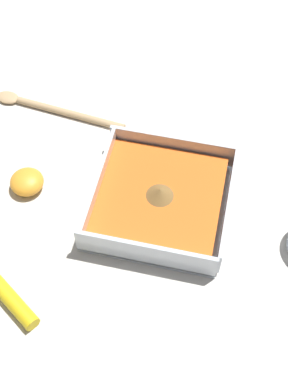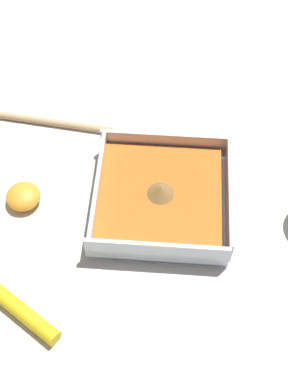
{
  "view_description": "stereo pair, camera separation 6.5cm",
  "coord_description": "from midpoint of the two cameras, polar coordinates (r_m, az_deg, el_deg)",
  "views": [
    {
      "loc": [
        0.07,
        -0.4,
        0.68
      ],
      "look_at": [
        -0.02,
        0.03,
        0.03
      ],
      "focal_mm": 50.0,
      "sensor_mm": 36.0,
      "label": 1
    },
    {
      "loc": [
        0.01,
        -0.41,
        0.68
      ],
      "look_at": [
        -0.02,
        0.03,
        0.03
      ],
      "focal_mm": 50.0,
      "sensor_mm": 36.0,
      "label": 2
    }
  ],
  "objects": [
    {
      "name": "lemon_half",
      "position": [
        0.82,
        -14.98,
        -0.59
      ],
      "size": [
        0.05,
        0.05,
        0.03
      ],
      "color": "orange",
      "rests_on": "ground_plane"
    },
    {
      "name": "wooden_spoon",
      "position": [
        0.92,
        -13.52,
        7.36
      ],
      "size": [
        0.24,
        0.05,
        0.01
      ],
      "rotation": [
        0.0,
        0.0,
        3.03
      ],
      "color": "tan",
      "rests_on": "ground_plane"
    },
    {
      "name": "square_dish",
      "position": [
        0.79,
        -0.34,
        -0.86
      ],
      "size": [
        0.2,
        0.2,
        0.05
      ],
      "color": "silver",
      "rests_on": "ground_plane"
    },
    {
      "name": "ground_plane",
      "position": [
        0.79,
        -0.75,
        -3.13
      ],
      "size": [
        4.0,
        4.0,
        0.0
      ],
      "primitive_type": "plane",
      "color": "beige"
    }
  ]
}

